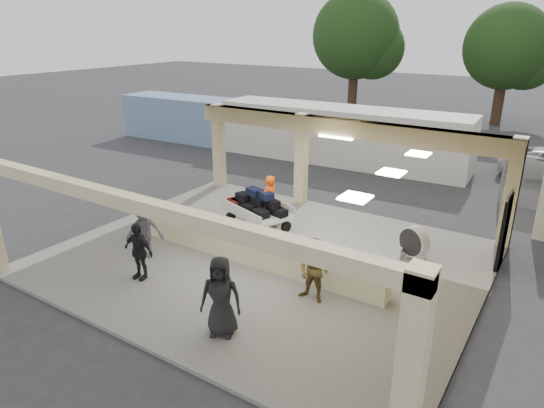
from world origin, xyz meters
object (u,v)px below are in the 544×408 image
Objects in this scene: passenger_c at (144,231)px; baggage_handler at (269,202)px; container_white at (340,135)px; container_blue at (198,120)px; baggage_counter at (255,248)px; passenger_a at (314,271)px; passenger_b at (138,251)px; passenger_d at (221,296)px; drum_fan at (414,242)px; luggage_cart at (257,207)px.

baggage_handler is at bearing 26.24° from passenger_c.
container_blue is at bearing 179.64° from container_white.
baggage_counter is 16.64m from container_blue.
passenger_b is (-4.51, -1.54, -0.03)m from passenger_a.
container_blue is at bearing 136.57° from baggage_counter.
container_blue is (-13.38, 14.61, 0.23)m from passenger_d.
container_blue reaches higher than drum_fan.
passenger_d is at bearing -16.67° from passenger_b.
luggage_cart is at bearing 78.17° from passenger_b.
container_white reaches higher than passenger_d.
baggage_handler is 0.19× the size of container_blue.
drum_fan is 3.89m from passenger_a.
baggage_counter is 4.65m from drum_fan.
drum_fan is 0.56× the size of baggage_handler.
passenger_a is at bearing -32.73° from passenger_c.
passenger_d is at bearing -43.50° from luggage_cart.
drum_fan is (5.23, 0.49, -0.17)m from luggage_cart.
passenger_a is at bearing -85.84° from drum_fan.
drum_fan is at bearing 37.40° from passenger_b.
passenger_d reaches higher than baggage_counter.
passenger_b reaches higher than baggage_counter.
passenger_a is 0.89× the size of passenger_d.
passenger_c is (-1.46, -3.70, 0.13)m from luggage_cart.
passenger_b is at bearing -57.13° from container_blue.
passenger_c is 0.90× the size of passenger_d.
passenger_c is (-6.68, -4.19, 0.30)m from drum_fan.
drum_fan is 0.62× the size of passenger_a.
baggage_counter is 3.23m from passenger_b.
baggage_handler is 4.29m from passenger_c.
luggage_cart is 6.15m from passenger_d.
luggage_cart is 1.58× the size of passenger_a.
passenger_c is 0.17× the size of container_blue.
passenger_c is 0.13× the size of container_white.
passenger_a is at bearing -43.21° from container_blue.
container_white is at bearing 89.31° from passenger_b.
container_blue is (-9.93, 13.83, 0.37)m from passenger_b.
baggage_counter is 0.84× the size of container_blue.
passenger_c is 15.76m from container_blue.
baggage_handler is 9.51m from container_white.
passenger_d is (-2.42, -5.95, 0.39)m from drum_fan.
passenger_d is at bearing -76.74° from container_white.
container_white reaches higher than drum_fan.
luggage_cart is 0.45m from baggage_handler.
passenger_a reaches higher than passenger_b.
passenger_c is at bearing 133.26° from passenger_d.
passenger_c is (-1.81, -3.88, -0.07)m from baggage_handler.
luggage_cart is at bearing -149.90° from drum_fan.
baggage_counter is at bearing -118.59° from drum_fan.
passenger_a is 2.55m from passenger_d.
baggage_handler is at bearing 114.79° from baggage_counter.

